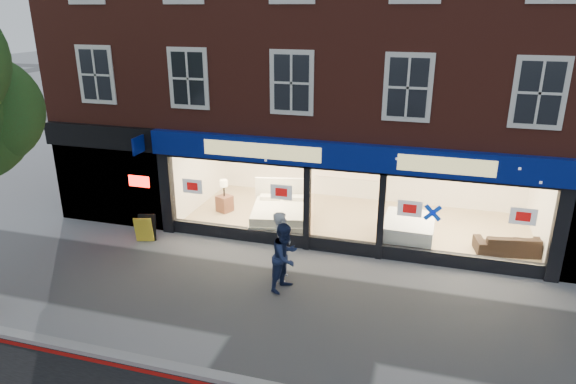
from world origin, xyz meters
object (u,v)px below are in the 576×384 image
at_px(a_board, 145,229).
at_px(pedestrian_blue, 285,257).
at_px(mattress_stack, 408,231).
at_px(sofa, 510,244).
at_px(display_bed, 280,214).
at_px(pedestrian_grey, 282,246).

xyz_separation_m(a_board, pedestrian_blue, (4.83, -1.46, 0.47)).
distance_m(mattress_stack, a_board, 7.85).
relative_size(sofa, pedestrian_blue, 1.08).
bearing_deg(sofa, a_board, 0.57).
bearing_deg(display_bed, sofa, -13.10).
distance_m(sofa, pedestrian_grey, 6.60).
bearing_deg(a_board, display_bed, 14.60).
distance_m(display_bed, pedestrian_grey, 3.38).
bearing_deg(pedestrian_blue, display_bed, 37.70).
xyz_separation_m(pedestrian_grey, pedestrian_blue, (0.23, -0.46, -0.05)).
relative_size(display_bed, a_board, 3.03).
relative_size(a_board, pedestrian_grey, 0.44).
distance_m(display_bed, a_board, 4.19).
bearing_deg(mattress_stack, sofa, 1.78).
relative_size(mattress_stack, a_board, 2.25).
height_order(mattress_stack, sofa, mattress_stack).
bearing_deg(display_bed, pedestrian_grey, -84.13).
relative_size(a_board, pedestrian_blue, 0.47).
distance_m(mattress_stack, sofa, 2.83).
xyz_separation_m(display_bed, pedestrian_grey, (1.03, -3.18, 0.49)).
height_order(display_bed, a_board, display_bed).
distance_m(a_board, pedestrian_grey, 4.74).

